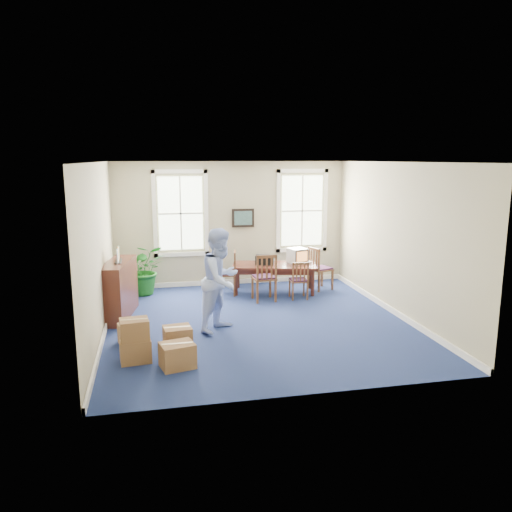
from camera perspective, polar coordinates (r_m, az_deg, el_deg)
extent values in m
plane|color=navy|center=(10.22, 0.14, -7.55)|extent=(6.50, 6.50, 0.00)
plane|color=white|center=(9.68, 0.15, 10.69)|extent=(6.50, 6.50, 0.00)
plane|color=tan|center=(12.99, -2.83, 3.70)|extent=(6.50, 0.00, 6.50)
plane|color=tan|center=(6.75, 5.88, -3.27)|extent=(6.50, 0.00, 6.50)
plane|color=tan|center=(9.67, -17.52, 0.64)|extent=(0.00, 6.50, 6.50)
plane|color=tan|center=(10.84, 15.86, 1.82)|extent=(0.00, 6.50, 6.50)
cube|color=white|center=(13.25, -2.75, -2.94)|extent=(6.00, 0.04, 0.12)
cube|color=white|center=(10.05, -16.84, -8.02)|extent=(0.04, 6.50, 0.12)
cube|color=white|center=(11.17, 15.30, -6.00)|extent=(0.04, 6.50, 0.12)
cube|color=white|center=(12.55, 6.03, -0.68)|extent=(0.16, 0.19, 0.04)
cube|color=black|center=(12.29, 1.00, -0.44)|extent=(0.51, 0.41, 0.22)
imported|color=#A9C0FF|center=(9.54, -4.01, -2.73)|extent=(1.21, 1.22, 1.98)
cube|color=#4B2017|center=(10.79, -15.42, -3.50)|extent=(0.73, 1.65, 1.25)
imported|color=#135517|center=(12.42, -12.70, -1.50)|extent=(1.15, 1.02, 1.24)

